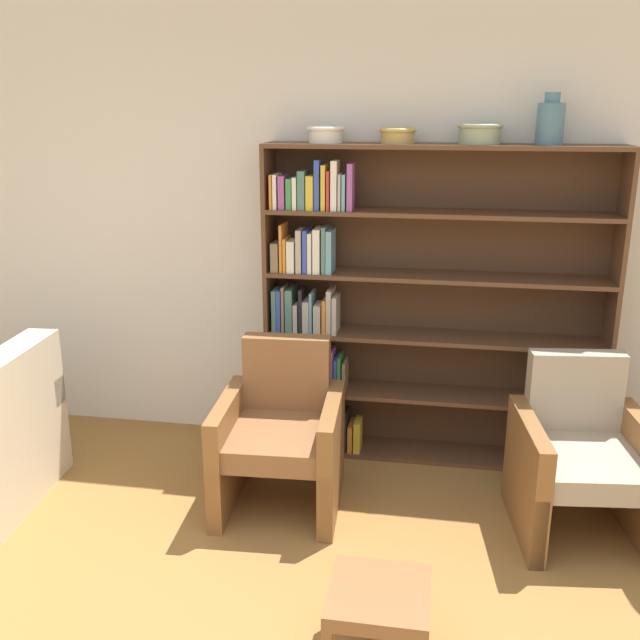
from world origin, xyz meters
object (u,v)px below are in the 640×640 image
at_px(bookshelf, 399,311).
at_px(bowl_terracotta, 480,133).
at_px(armchair_leather, 281,435).
at_px(footstool, 379,602).
at_px(armchair_cushioned, 582,458).
at_px(bowl_olive, 326,133).
at_px(vase_tall, 550,122).
at_px(bowl_sage, 397,134).

xyz_separation_m(bookshelf, bowl_terracotta, (0.41, -0.01, 1.03)).
height_order(armchair_leather, footstool, armchair_leather).
xyz_separation_m(bookshelf, armchair_cushioned, (0.98, -0.69, -0.53)).
height_order(bowl_olive, vase_tall, vase_tall).
bearing_deg(bookshelf, armchair_cushioned, -35.01).
xyz_separation_m(bowl_terracotta, footstool, (-0.34, -1.78, -1.68)).
bearing_deg(bowl_terracotta, armchair_cushioned, -49.50).
bearing_deg(bowl_sage, bowl_olive, 180.00).
xyz_separation_m(bookshelf, armchair_leather, (-0.57, -0.69, -0.53)).
xyz_separation_m(bowl_olive, bowl_terracotta, (0.85, 0.00, 0.01)).
height_order(bowl_sage, vase_tall, vase_tall).
bearing_deg(bowl_terracotta, bowl_sage, 180.00).
distance_m(armchair_leather, footstool, 1.28).
relative_size(bookshelf, bowl_olive, 9.40).
bearing_deg(bowl_olive, armchair_cushioned, -25.30).
bearing_deg(bowl_sage, bowl_terracotta, 0.00).
relative_size(bowl_olive, vase_tall, 0.79).
relative_size(bookshelf, footstool, 5.17).
height_order(bowl_olive, bowl_terracotta, bowl_terracotta).
bearing_deg(bowl_olive, vase_tall, 0.00).
bearing_deg(vase_tall, armchair_leather, -153.38).
xyz_separation_m(armchair_cushioned, footstool, (-0.91, -1.10, -0.12)).
bearing_deg(bowl_terracotta, armchair_leather, -145.47).
bearing_deg(bowl_olive, bowl_terracotta, 0.00).
distance_m(vase_tall, armchair_cushioned, 1.76).
relative_size(bowl_sage, bowl_terracotta, 0.85).
distance_m(armchair_leather, armchair_cushioned, 1.55).
relative_size(bowl_terracotta, armchair_leather, 0.28).
bearing_deg(armchair_cushioned, footstool, 43.65).
relative_size(vase_tall, armchair_leather, 0.31).
bearing_deg(vase_tall, bookshelf, 178.94).
xyz_separation_m(bowl_olive, armchair_cushioned, (1.42, -0.67, -1.55)).
bearing_deg(bookshelf, bowl_sage, -159.71).
distance_m(vase_tall, armchair_leather, 2.20).
distance_m(vase_tall, footstool, 2.58).
height_order(bookshelf, armchair_cushioned, bookshelf).
distance_m(bowl_olive, vase_tall, 1.21).
bearing_deg(armchair_cushioned, bowl_olive, -32.01).
xyz_separation_m(bookshelf, bowl_sage, (-0.04, -0.01, 1.02)).
xyz_separation_m(bowl_olive, bowl_sage, (0.40, 0.00, -0.00)).
relative_size(bookshelf, armchair_leather, 2.29).
bearing_deg(footstool, bowl_sage, 93.32).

